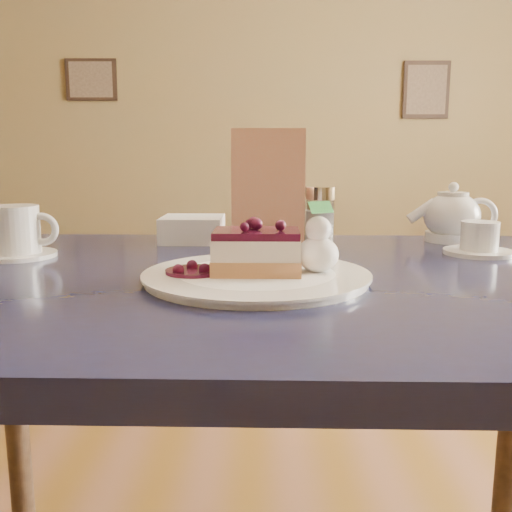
{
  "coord_description": "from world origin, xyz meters",
  "views": [
    {
      "loc": [
        0.17,
        -0.84,
        0.99
      ],
      "look_at": [
        0.17,
        -0.09,
        0.85
      ],
      "focal_mm": 40.0,
      "sensor_mm": 36.0,
      "label": 1
    }
  ],
  "objects_px": {
    "dessert_plate": "(256,277)",
    "main_table": "(257,325)",
    "tea_set": "(456,222)",
    "coffee_set": "(17,234)",
    "cheesecake_slice": "(256,252)"
  },
  "relations": [
    {
      "from": "coffee_set",
      "to": "tea_set",
      "type": "distance_m",
      "value": 0.86
    },
    {
      "from": "main_table",
      "to": "tea_set",
      "type": "distance_m",
      "value": 0.53
    },
    {
      "from": "dessert_plate",
      "to": "coffee_set",
      "type": "distance_m",
      "value": 0.48
    },
    {
      "from": "main_table",
      "to": "dessert_plate",
      "type": "xyz_separation_m",
      "value": [
        -0.0,
        -0.05,
        0.09
      ]
    },
    {
      "from": "tea_set",
      "to": "dessert_plate",
      "type": "bearing_deg",
      "value": -139.2
    },
    {
      "from": "dessert_plate",
      "to": "coffee_set",
      "type": "xyz_separation_m",
      "value": [
        -0.43,
        0.19,
        0.04
      ]
    },
    {
      "from": "cheesecake_slice",
      "to": "coffee_set",
      "type": "relative_size",
      "value": 0.88
    },
    {
      "from": "cheesecake_slice",
      "to": "coffee_set",
      "type": "height_order",
      "value": "coffee_set"
    },
    {
      "from": "main_table",
      "to": "tea_set",
      "type": "height_order",
      "value": "tea_set"
    },
    {
      "from": "tea_set",
      "to": "main_table",
      "type": "bearing_deg",
      "value": -143.68
    },
    {
      "from": "main_table",
      "to": "tea_set",
      "type": "relative_size",
      "value": 4.61
    },
    {
      "from": "main_table",
      "to": "dessert_plate",
      "type": "height_order",
      "value": "dessert_plate"
    },
    {
      "from": "main_table",
      "to": "cheesecake_slice",
      "type": "xyz_separation_m",
      "value": [
        -0.0,
        -0.05,
        0.13
      ]
    },
    {
      "from": "dessert_plate",
      "to": "main_table",
      "type": "bearing_deg",
      "value": 89.01
    },
    {
      "from": "dessert_plate",
      "to": "coffee_set",
      "type": "relative_size",
      "value": 2.21
    }
  ]
}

